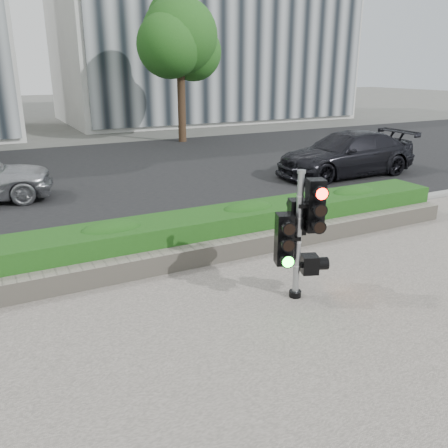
{
  "coord_description": "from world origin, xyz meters",
  "views": [
    {
      "loc": [
        -3.02,
        -5.14,
        3.33
      ],
      "look_at": [
        -0.04,
        0.6,
        1.18
      ],
      "focal_mm": 38.0,
      "sensor_mm": 36.0,
      "label": 1
    }
  ],
  "objects": [
    {
      "name": "stone_wall",
      "position": [
        0.0,
        1.9,
        0.2
      ],
      "size": [
        12.0,
        0.32,
        0.34
      ],
      "primitive_type": "cube",
      "color": "gray",
      "rests_on": "sidewalk"
    },
    {
      "name": "hedge",
      "position": [
        0.0,
        2.55,
        0.37
      ],
      "size": [
        12.0,
        1.0,
        0.68
      ],
      "primitive_type": "cube",
      "color": "#2F7A25",
      "rests_on": "sidewalk"
    },
    {
      "name": "traffic_signal",
      "position": [
        0.94,
        0.11,
        1.1
      ],
      "size": [
        0.72,
        0.6,
        1.94
      ],
      "rotation": [
        0.0,
        0.0,
        -0.36
      ],
      "color": "black",
      "rests_on": "sidewalk"
    },
    {
      "name": "building_right",
      "position": [
        11.0,
        25.0,
        6.0
      ],
      "size": [
        18.0,
        10.0,
        12.0
      ],
      "primitive_type": "cube",
      "color": "#B7B7B2",
      "rests_on": "ground"
    },
    {
      "name": "sidewalk",
      "position": [
        0.0,
        -2.5,
        0.01
      ],
      "size": [
        16.0,
        11.0,
        0.03
      ],
      "primitive_type": "cube",
      "color": "#9E9389",
      "rests_on": "ground"
    },
    {
      "name": "car_dark",
      "position": [
        7.33,
        6.37,
        0.7
      ],
      "size": [
        4.72,
        1.95,
        1.36
      ],
      "primitive_type": "imported",
      "rotation": [
        0.0,
        0.0,
        -1.58
      ],
      "color": "black",
      "rests_on": "road"
    },
    {
      "name": "ground",
      "position": [
        0.0,
        0.0,
        0.0
      ],
      "size": [
        120.0,
        120.0,
        0.0
      ],
      "primitive_type": "plane",
      "color": "#51514C",
      "rests_on": "ground"
    },
    {
      "name": "curb",
      "position": [
        0.0,
        3.15,
        0.06
      ],
      "size": [
        60.0,
        0.25,
        0.12
      ],
      "primitive_type": "cube",
      "color": "gray",
      "rests_on": "ground"
    },
    {
      "name": "road",
      "position": [
        0.0,
        10.0,
        0.01
      ],
      "size": [
        60.0,
        13.0,
        0.02
      ],
      "primitive_type": "cube",
      "color": "black",
      "rests_on": "ground"
    },
    {
      "name": "tree_right",
      "position": [
        5.48,
        15.55,
        4.48
      ],
      "size": [
        4.1,
        3.58,
        6.53
      ],
      "color": "black",
      "rests_on": "ground"
    }
  ]
}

